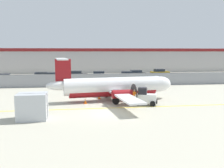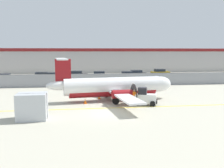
{
  "view_description": "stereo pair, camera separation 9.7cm",
  "coord_description": "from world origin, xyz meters",
  "px_view_note": "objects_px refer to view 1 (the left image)",
  "views": [
    {
      "loc": [
        -2.59,
        -22.39,
        5.65
      ],
      "look_at": [
        1.39,
        6.89,
        1.8
      ],
      "focal_mm": 40.0,
      "sensor_mm": 36.0,
      "label": 1
    },
    {
      "loc": [
        -2.5,
        -22.4,
        5.65
      ],
      "look_at": [
        1.39,
        6.89,
        1.8
      ],
      "focal_mm": 40.0,
      "sensor_mm": 36.0,
      "label": 2
    }
  ],
  "objects_px": {
    "parked_car_4": "(98,75)",
    "cargo_container": "(32,106)",
    "parked_car_5": "(126,75)",
    "parked_car_7": "(160,72)",
    "parked_car_2": "(53,77)",
    "parked_car_1": "(41,76)",
    "ground_crew_worker": "(134,96)",
    "parked_car_0": "(4,78)",
    "traffic_cone_near_right": "(99,96)",
    "parked_car_6": "(135,74)",
    "traffic_cone_near_left": "(85,101)",
    "parked_car_3": "(77,75)",
    "commuter_airplane": "(115,87)",
    "baggage_tug": "(145,97)"
  },
  "relations": [
    {
      "from": "traffic_cone_near_left",
      "to": "parked_car_3",
      "type": "relative_size",
      "value": 0.15
    },
    {
      "from": "ground_crew_worker",
      "to": "traffic_cone_near_right",
      "type": "distance_m",
      "value": 5.37
    },
    {
      "from": "parked_car_5",
      "to": "parked_car_7",
      "type": "xyz_separation_m",
      "value": [
        8.91,
        5.41,
        0.0
      ]
    },
    {
      "from": "baggage_tug",
      "to": "parked_car_2",
      "type": "bearing_deg",
      "value": 135.61
    },
    {
      "from": "ground_crew_worker",
      "to": "parked_car_0",
      "type": "xyz_separation_m",
      "value": [
        -19.28,
        22.09,
        -0.06
      ]
    },
    {
      "from": "parked_car_4",
      "to": "parked_car_7",
      "type": "distance_m",
      "value": 15.26
    },
    {
      "from": "cargo_container",
      "to": "parked_car_7",
      "type": "height_order",
      "value": "cargo_container"
    },
    {
      "from": "traffic_cone_near_left",
      "to": "parked_car_7",
      "type": "xyz_separation_m",
      "value": [
        17.84,
        28.24,
        0.58
      ]
    },
    {
      "from": "cargo_container",
      "to": "parked_car_3",
      "type": "relative_size",
      "value": 0.56
    },
    {
      "from": "commuter_airplane",
      "to": "parked_car_2",
      "type": "relative_size",
      "value": 3.75
    },
    {
      "from": "parked_car_1",
      "to": "parked_car_3",
      "type": "distance_m",
      "value": 7.27
    },
    {
      "from": "parked_car_2",
      "to": "traffic_cone_near_right",
      "type": "bearing_deg",
      "value": -66.27
    },
    {
      "from": "parked_car_2",
      "to": "parked_car_6",
      "type": "relative_size",
      "value": 1.0
    },
    {
      "from": "parked_car_5",
      "to": "parked_car_0",
      "type": "bearing_deg",
      "value": 9.77
    },
    {
      "from": "cargo_container",
      "to": "parked_car_1",
      "type": "distance_m",
      "value": 28.94
    },
    {
      "from": "parked_car_0",
      "to": "cargo_container",
      "type": "bearing_deg",
      "value": -74.96
    },
    {
      "from": "parked_car_1",
      "to": "parked_car_0",
      "type": "bearing_deg",
      "value": 23.34
    },
    {
      "from": "traffic_cone_near_left",
      "to": "parked_car_1",
      "type": "relative_size",
      "value": 0.15
    },
    {
      "from": "ground_crew_worker",
      "to": "parked_car_6",
      "type": "distance_m",
      "value": 27.77
    },
    {
      "from": "parked_car_0",
      "to": "parked_car_4",
      "type": "distance_m",
      "value": 17.73
    },
    {
      "from": "cargo_container",
      "to": "parked_car_3",
      "type": "bearing_deg",
      "value": 82.59
    },
    {
      "from": "parked_car_4",
      "to": "baggage_tug",
      "type": "bearing_deg",
      "value": 101.15
    },
    {
      "from": "ground_crew_worker",
      "to": "parked_car_2",
      "type": "distance_m",
      "value": 25.59
    },
    {
      "from": "parked_car_5",
      "to": "parked_car_6",
      "type": "relative_size",
      "value": 1.0
    },
    {
      "from": "parked_car_3",
      "to": "parked_car_7",
      "type": "xyz_separation_m",
      "value": [
        18.85,
        3.28,
        0.0
      ]
    },
    {
      "from": "parked_car_6",
      "to": "baggage_tug",
      "type": "bearing_deg",
      "value": 75.48
    },
    {
      "from": "baggage_tug",
      "to": "parked_car_1",
      "type": "relative_size",
      "value": 0.6
    },
    {
      "from": "parked_car_1",
      "to": "parked_car_4",
      "type": "xyz_separation_m",
      "value": [
        11.34,
        0.55,
        0.0
      ]
    },
    {
      "from": "ground_crew_worker",
      "to": "parked_car_4",
      "type": "xyz_separation_m",
      "value": [
        -1.8,
        25.05,
        -0.06
      ]
    },
    {
      "from": "parked_car_7",
      "to": "parked_car_0",
      "type": "bearing_deg",
      "value": -170.17
    },
    {
      "from": "traffic_cone_near_left",
      "to": "parked_car_6",
      "type": "relative_size",
      "value": 0.15
    },
    {
      "from": "commuter_airplane",
      "to": "ground_crew_worker",
      "type": "height_order",
      "value": "commuter_airplane"
    },
    {
      "from": "parked_car_2",
      "to": "parked_car_0",
      "type": "bearing_deg",
      "value": -168.78
    },
    {
      "from": "parked_car_1",
      "to": "parked_car_6",
      "type": "height_order",
      "value": "same"
    },
    {
      "from": "commuter_airplane",
      "to": "parked_car_2",
      "type": "distance_m",
      "value": 22.26
    },
    {
      "from": "parked_car_0",
      "to": "parked_car_4",
      "type": "relative_size",
      "value": 1.0
    },
    {
      "from": "parked_car_2",
      "to": "parked_car_5",
      "type": "relative_size",
      "value": 0.99
    },
    {
      "from": "parked_car_2",
      "to": "parked_car_4",
      "type": "height_order",
      "value": "same"
    },
    {
      "from": "parked_car_1",
      "to": "cargo_container",
      "type": "bearing_deg",
      "value": 98.83
    },
    {
      "from": "traffic_cone_near_right",
      "to": "parked_car_6",
      "type": "distance_m",
      "value": 24.93
    },
    {
      "from": "parked_car_1",
      "to": "parked_car_7",
      "type": "distance_m",
      "value": 26.39
    },
    {
      "from": "parked_car_1",
      "to": "parked_car_3",
      "type": "relative_size",
      "value": 0.98
    },
    {
      "from": "parked_car_4",
      "to": "parked_car_1",
      "type": "bearing_deg",
      "value": 7.16
    },
    {
      "from": "parked_car_2",
      "to": "parked_car_5",
      "type": "xyz_separation_m",
      "value": [
        14.37,
        1.01,
        0.0
      ]
    },
    {
      "from": "baggage_tug",
      "to": "traffic_cone_near_left",
      "type": "relative_size",
      "value": 4.0
    },
    {
      "from": "parked_car_2",
      "to": "parked_car_6",
      "type": "height_order",
      "value": "same"
    },
    {
      "from": "parked_car_2",
      "to": "parked_car_7",
      "type": "xyz_separation_m",
      "value": [
        23.28,
        6.42,
        0.0
      ]
    },
    {
      "from": "parked_car_4",
      "to": "cargo_container",
      "type": "bearing_deg",
      "value": 79.29
    },
    {
      "from": "ground_crew_worker",
      "to": "traffic_cone_near_right",
      "type": "height_order",
      "value": "ground_crew_worker"
    },
    {
      "from": "baggage_tug",
      "to": "parked_car_6",
      "type": "xyz_separation_m",
      "value": [
        5.22,
        27.04,
        0.04
      ]
    }
  ]
}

